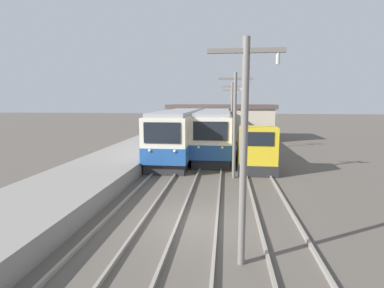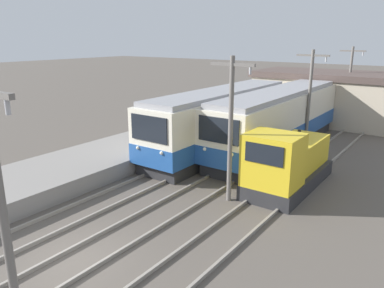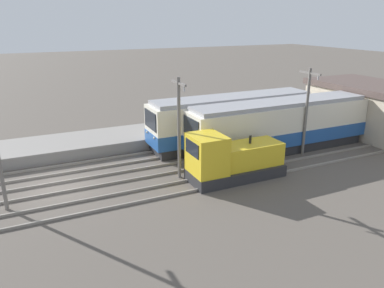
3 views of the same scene
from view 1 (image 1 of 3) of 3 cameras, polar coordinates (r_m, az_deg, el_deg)
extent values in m
plane|color=#564F47|center=(11.74, 0.07, -14.81)|extent=(200.00, 200.00, 0.00)
cube|color=gray|center=(13.73, -27.30, -10.44)|extent=(4.50, 54.00, 0.83)
cube|color=gray|center=(12.50, -15.65, -13.30)|extent=(0.10, 60.00, 0.14)
cube|color=gray|center=(12.06, -9.11, -13.92)|extent=(0.10, 60.00, 0.14)
cube|color=gray|center=(11.78, -2.52, -14.37)|extent=(0.10, 60.00, 0.14)
cube|color=gray|center=(11.65, 4.72, -14.65)|extent=(0.10, 60.00, 0.14)
cube|color=gray|center=(11.72, 12.63, -14.69)|extent=(0.10, 60.00, 0.14)
cube|color=gray|center=(11.96, 19.73, -14.51)|extent=(0.10, 60.00, 0.14)
cube|color=#28282B|center=(24.82, -2.38, -1.64)|extent=(2.58, 12.82, 0.70)
cube|color=silver|center=(24.58, -2.41, 2.45)|extent=(2.80, 13.35, 2.86)
cube|color=#235199|center=(24.69, -2.39, 0.33)|extent=(2.84, 13.39, 1.03)
cube|color=black|center=(17.96, -5.75, 2.12)|extent=(2.24, 0.06, 1.26)
sphere|color=silver|center=(18.28, -8.07, -1.25)|extent=(0.18, 0.18, 0.18)
sphere|color=silver|center=(17.95, -3.31, -1.35)|extent=(0.18, 0.18, 0.18)
cube|color=#939399|center=(24.47, -2.43, 6.11)|extent=(2.46, 12.82, 0.28)
cube|color=#28282B|center=(26.85, 4.31, -0.91)|extent=(2.58, 13.84, 0.70)
cube|color=silver|center=(26.63, 4.35, 2.81)|extent=(2.80, 14.41, 2.80)
cube|color=#235199|center=(26.73, 4.33, 0.90)|extent=(2.84, 14.45, 1.01)
cube|color=black|center=(19.38, 3.52, 2.47)|extent=(2.24, 0.06, 1.23)
sphere|color=silver|center=(19.56, 1.24, -0.61)|extent=(0.18, 0.18, 0.18)
sphere|color=silver|center=(19.48, 5.76, -0.68)|extent=(0.18, 0.18, 0.18)
cube|color=#939399|center=(26.53, 4.39, 6.12)|extent=(2.46, 13.84, 0.28)
cube|color=#28282B|center=(21.44, 11.76, -3.38)|extent=(2.40, 5.96, 0.70)
cube|color=gold|center=(19.20, 12.42, -0.20)|extent=(2.28, 1.91, 2.30)
cube|color=black|center=(18.17, 12.77, 0.93)|extent=(1.68, 0.04, 0.83)
cube|color=gold|center=(22.20, 11.62, -0.23)|extent=(1.92, 3.95, 1.40)
cylinder|color=black|center=(22.08, 11.69, 2.21)|extent=(0.16, 0.16, 0.50)
cylinder|color=slate|center=(8.20, 9.81, -2.30)|extent=(0.20, 0.20, 6.22)
cube|color=slate|center=(8.17, 10.30, 17.11)|extent=(2.00, 0.12, 0.12)
cylinder|color=#B2B2B7|center=(8.23, 16.04, 15.45)|extent=(0.10, 0.10, 0.30)
cylinder|color=slate|center=(17.85, 8.10, 3.37)|extent=(0.20, 0.20, 6.22)
cube|color=slate|center=(17.83, 8.28, 12.24)|extent=(2.00, 0.12, 0.12)
cylinder|color=#B2B2B7|center=(17.86, 10.89, 11.53)|extent=(0.10, 0.10, 0.30)
cylinder|color=slate|center=(27.54, 7.59, 5.05)|extent=(0.20, 0.20, 6.22)
cube|color=slate|center=(27.53, 7.70, 10.80)|extent=(2.00, 0.12, 0.12)
cylinder|color=#B2B2B7|center=(27.55, 9.38, 10.34)|extent=(0.10, 0.10, 0.30)
cylinder|color=slate|center=(37.25, 7.35, 5.86)|extent=(0.20, 0.20, 6.22)
cube|color=slate|center=(37.25, 7.42, 10.10)|extent=(2.00, 0.12, 0.12)
cylinder|color=#B2B2B7|center=(37.26, 8.67, 9.77)|extent=(0.10, 0.10, 0.30)
cube|color=beige|center=(36.85, 5.51, 3.87)|extent=(12.00, 6.00, 3.67)
cube|color=#51423D|center=(36.75, 5.56, 7.12)|extent=(12.60, 6.30, 0.50)
camera|label=2|loc=(9.49, 69.43, 17.14)|focal=35.00mm
camera|label=3|loc=(22.74, 73.57, 14.55)|focal=35.00mm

